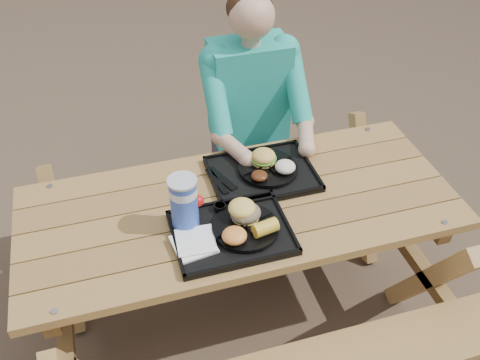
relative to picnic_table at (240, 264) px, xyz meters
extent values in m
plane|color=#999999|center=(0.00, 0.00, -0.38)|extent=(60.00, 60.00, 0.00)
cube|color=black|center=(-0.08, -0.16, 0.39)|extent=(0.45, 0.35, 0.02)
cube|color=black|center=(0.14, 0.14, 0.39)|extent=(0.45, 0.35, 0.02)
cylinder|color=black|center=(-0.03, -0.16, 0.41)|extent=(0.26, 0.26, 0.02)
cylinder|color=black|center=(0.17, 0.15, 0.41)|extent=(0.26, 0.26, 0.02)
cube|color=white|center=(-0.24, -0.19, 0.40)|extent=(0.17, 0.17, 0.02)
cylinder|color=#173DAF|center=(-0.24, -0.07, 0.50)|extent=(0.11, 0.11, 0.21)
cylinder|color=#310507|center=(-0.09, -0.03, 0.41)|extent=(0.05, 0.05, 0.03)
cylinder|color=gold|center=(-0.03, -0.05, 0.41)|extent=(0.06, 0.06, 0.03)
ellipsoid|color=#F89941|center=(-0.09, -0.22, 0.44)|extent=(0.09, 0.09, 0.05)
cube|color=black|center=(-0.04, 0.15, 0.40)|extent=(0.10, 0.18, 0.01)
ellipsoid|color=#522610|center=(0.11, 0.09, 0.43)|extent=(0.07, 0.07, 0.03)
ellipsoid|color=white|center=(0.23, 0.10, 0.44)|extent=(0.09, 0.09, 0.05)
camera|label=1|loc=(-0.46, -1.55, 1.88)|focal=40.00mm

